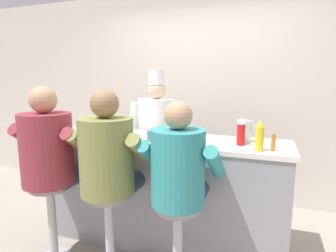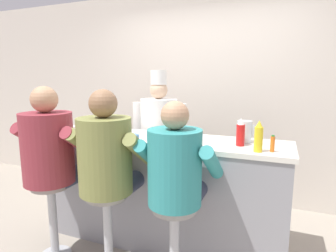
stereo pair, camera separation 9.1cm
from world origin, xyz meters
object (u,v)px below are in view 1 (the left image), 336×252
object	(u,v)px
diner_seated_olive	(109,160)
coffee_mug_blue	(153,136)
coffee_mug_white	(72,131)
diner_seated_maroon	(50,153)
mustard_bottle_yellow	(260,136)
hot_sauce_bottle_orange	(273,143)
water_pitcher_clear	(244,131)
diner_seated_teal	(179,173)
cook_in_whites_near	(157,137)
ketchup_bottle_red	(241,132)
cereal_bowl	(131,138)
breakfast_plate	(104,134)

from	to	relation	value
diner_seated_olive	coffee_mug_blue	bearing A→B (deg)	63.74
coffee_mug_white	diner_seated_maroon	distance (m)	0.43
mustard_bottle_yellow	hot_sauce_bottle_orange	bearing A→B (deg)	20.13
mustard_bottle_yellow	diner_seated_maroon	distance (m)	1.72
hot_sauce_bottle_orange	coffee_mug_white	bearing A→B (deg)	179.81
water_pitcher_clear	diner_seated_maroon	bearing A→B (deg)	-157.19
water_pitcher_clear	diner_seated_teal	distance (m)	0.78
cook_in_whites_near	water_pitcher_clear	bearing A→B (deg)	-24.88
diner_seated_maroon	diner_seated_olive	xyz separation A→B (m)	(0.57, -0.00, -0.01)
ketchup_bottle_red	coffee_mug_white	world-z (taller)	ketchup_bottle_red
ketchup_bottle_red	cook_in_whites_near	xyz separation A→B (m)	(-0.99, 0.60, -0.23)
cereal_bowl	coffee_mug_blue	distance (m)	0.19
diner_seated_olive	diner_seated_teal	world-z (taller)	diner_seated_olive
water_pitcher_clear	diner_seated_maroon	distance (m)	1.67
coffee_mug_white	diner_seated_olive	world-z (taller)	diner_seated_olive
breakfast_plate	coffee_mug_blue	size ratio (longest dim) A/B	1.80
diner_seated_olive	cook_in_whites_near	distance (m)	1.11
coffee_mug_white	hot_sauce_bottle_orange	bearing A→B (deg)	-0.19
diner_seated_olive	diner_seated_teal	bearing A→B (deg)	-0.38
hot_sauce_bottle_orange	coffee_mug_blue	world-z (taller)	hot_sauce_bottle_orange
cereal_bowl	coffee_mug_white	bearing A→B (deg)	175.27
mustard_bottle_yellow	water_pitcher_clear	xyz separation A→B (m)	(-0.14, 0.28, -0.02)
mustard_bottle_yellow	diner_seated_teal	bearing A→B (deg)	-144.91
hot_sauce_bottle_orange	cook_in_whites_near	distance (m)	1.45
coffee_mug_blue	cook_in_whites_near	distance (m)	0.77
ketchup_bottle_red	diner_seated_maroon	world-z (taller)	diner_seated_maroon
ketchup_bottle_red	hot_sauce_bottle_orange	size ratio (longest dim) A/B	1.80
coffee_mug_white	breakfast_plate	bearing A→B (deg)	13.62
coffee_mug_blue	diner_seated_teal	size ratio (longest dim) A/B	0.10
breakfast_plate	cereal_bowl	size ratio (longest dim) A/B	1.77
hot_sauce_bottle_orange	diner_seated_olive	distance (m)	1.27
coffee_mug_blue	breakfast_plate	bearing A→B (deg)	171.61
coffee_mug_blue	water_pitcher_clear	bearing A→B (deg)	17.77
cereal_bowl	diner_seated_teal	distance (m)	0.67
coffee_mug_white	coffee_mug_blue	bearing A→B (deg)	-0.25
coffee_mug_white	cook_in_whites_near	distance (m)	0.95
cereal_bowl	diner_seated_olive	distance (m)	0.37
diner_seated_maroon	cook_in_whites_near	size ratio (longest dim) A/B	0.91
hot_sauce_bottle_orange	cook_in_whites_near	bearing A→B (deg)	150.16
ketchup_bottle_red	diner_seated_maroon	distance (m)	1.61
water_pitcher_clear	coffee_mug_white	distance (m)	1.64
diner_seated_olive	cereal_bowl	bearing A→B (deg)	87.41
cereal_bowl	diner_seated_teal	xyz separation A→B (m)	(0.56, -0.35, -0.14)
cereal_bowl	cook_in_whites_near	world-z (taller)	cook_in_whites_near
breakfast_plate	diner_seated_olive	bearing A→B (deg)	-54.02
diner_seated_maroon	mustard_bottle_yellow	bearing A→B (deg)	12.23
diner_seated_teal	cook_in_whites_near	distance (m)	1.28
hot_sauce_bottle_orange	coffee_mug_white	xyz separation A→B (m)	(-1.86, 0.01, -0.02)
coffee_mug_white	coffee_mug_blue	world-z (taller)	coffee_mug_blue
diner_seated_maroon	ketchup_bottle_red	bearing A→B (deg)	18.59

